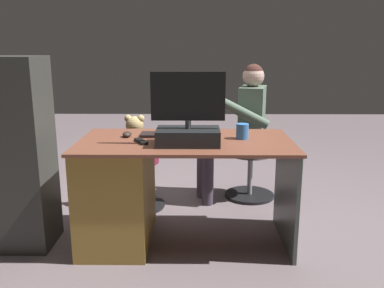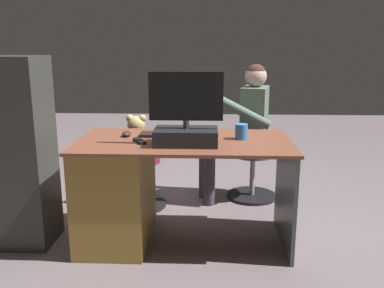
% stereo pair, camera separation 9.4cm
% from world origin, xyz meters
% --- Properties ---
extents(ground_plane, '(10.00, 10.00, 0.00)m').
position_xyz_m(ground_plane, '(0.00, 0.00, 0.00)').
color(ground_plane, slate).
extents(desk, '(1.40, 0.75, 0.71)m').
position_xyz_m(desk, '(0.37, 0.32, 0.38)').
color(desk, brown).
rests_on(desk, ground_plane).
extents(monitor, '(0.46, 0.25, 0.45)m').
position_xyz_m(monitor, '(-0.02, 0.43, 0.83)').
color(monitor, black).
rests_on(monitor, desk).
extents(keyboard, '(0.42, 0.14, 0.02)m').
position_xyz_m(keyboard, '(0.10, 0.20, 0.72)').
color(keyboard, black).
rests_on(keyboard, desk).
extents(computer_mouse, '(0.06, 0.10, 0.04)m').
position_xyz_m(computer_mouse, '(0.40, 0.22, 0.73)').
color(computer_mouse, '#2E2420').
rests_on(computer_mouse, desk).
extents(cup, '(0.08, 0.08, 0.10)m').
position_xyz_m(cup, '(-0.38, 0.27, 0.76)').
color(cup, '#3372BF').
rests_on(cup, desk).
extents(tv_remote, '(0.11, 0.15, 0.02)m').
position_xyz_m(tv_remote, '(0.28, 0.40, 0.72)').
color(tv_remote, black).
rests_on(tv_remote, desk).
extents(office_chair_teddy, '(0.46, 0.46, 0.44)m').
position_xyz_m(office_chair_teddy, '(0.42, -0.29, 0.26)').
color(office_chair_teddy, black).
rests_on(office_chair_teddy, ground_plane).
extents(teddy_bear, '(0.24, 0.24, 0.33)m').
position_xyz_m(teddy_bear, '(0.42, -0.30, 0.59)').
color(teddy_bear, tan).
rests_on(teddy_bear, office_chair_teddy).
extents(visitor_chair, '(0.44, 0.44, 0.44)m').
position_xyz_m(visitor_chair, '(-0.55, -0.53, 0.26)').
color(visitor_chair, black).
rests_on(visitor_chair, ground_plane).
extents(person, '(0.61, 0.56, 1.17)m').
position_xyz_m(person, '(-0.46, -0.51, 0.68)').
color(person, '#536858').
rests_on(person, ground_plane).
extents(equipment_rack, '(0.44, 0.36, 1.26)m').
position_xyz_m(equipment_rack, '(1.11, 0.38, 0.63)').
color(equipment_rack, '#30312D').
rests_on(equipment_rack, ground_plane).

